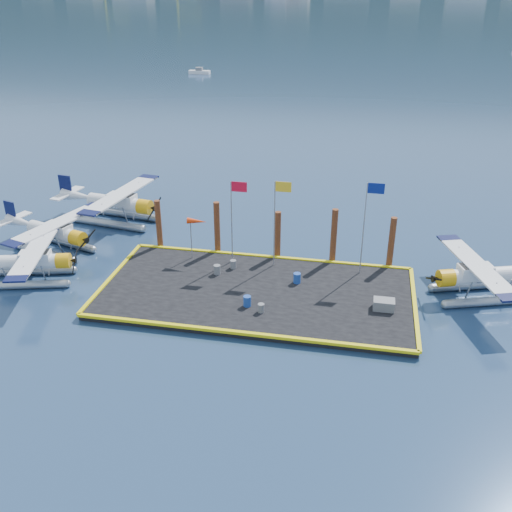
% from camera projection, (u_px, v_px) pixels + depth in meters
% --- Properties ---
extents(ground, '(4000.00, 4000.00, 0.00)m').
position_uv_depth(ground, '(257.00, 296.00, 37.21)').
color(ground, navy).
rests_on(ground, ground).
extents(dock, '(20.00, 10.00, 0.40)m').
position_uv_depth(dock, '(257.00, 293.00, 37.12)').
color(dock, black).
rests_on(dock, ground).
extents(dock_bumpers, '(20.25, 10.25, 0.18)m').
position_uv_depth(dock_bumpers, '(257.00, 289.00, 36.99)').
color(dock_bumpers, '#D5C70C').
rests_on(dock_bumpers, dock).
extents(seaplane_a, '(8.01, 8.64, 3.07)m').
position_uv_depth(seaplane_a, '(31.00, 264.00, 38.39)').
color(seaplane_a, gray).
rests_on(seaplane_a, ground).
extents(seaplane_b, '(8.40, 9.01, 3.22)m').
position_uv_depth(seaplane_b, '(55.00, 234.00, 42.60)').
color(seaplane_b, gray).
rests_on(seaplane_b, ground).
extents(seaplane_c, '(9.27, 10.18, 3.60)m').
position_uv_depth(seaplane_c, '(118.00, 205.00, 47.57)').
color(seaplane_c, gray).
rests_on(seaplane_c, ground).
extents(seaplane_d, '(8.48, 9.05, 3.24)m').
position_uv_depth(seaplane_d, '(479.00, 278.00, 36.40)').
color(seaplane_d, gray).
rests_on(seaplane_d, ground).
extents(drum_0, '(0.47, 0.47, 0.66)m').
position_uv_depth(drum_0, '(217.00, 270.00, 38.93)').
color(drum_0, slate).
rests_on(drum_0, dock).
extents(drum_1, '(0.48, 0.48, 0.67)m').
position_uv_depth(drum_1, '(247.00, 301.00, 35.15)').
color(drum_1, navy).
rests_on(drum_1, dock).
extents(drum_2, '(0.49, 0.49, 0.69)m').
position_uv_depth(drum_2, '(297.00, 278.00, 37.81)').
color(drum_2, navy).
rests_on(drum_2, dock).
extents(drum_3, '(0.40, 0.40, 0.56)m').
position_uv_depth(drum_3, '(261.00, 308.00, 34.53)').
color(drum_3, slate).
rests_on(drum_3, dock).
extents(drum_5, '(0.43, 0.43, 0.60)m').
position_uv_depth(drum_5, '(233.00, 264.00, 39.72)').
color(drum_5, slate).
rests_on(drum_5, dock).
extents(crate, '(1.29, 0.86, 0.64)m').
position_uv_depth(crate, '(384.00, 304.00, 34.81)').
color(crate, slate).
rests_on(crate, dock).
extents(flagpole_red, '(1.14, 0.08, 6.00)m').
position_uv_depth(flagpole_red, '(234.00, 209.00, 39.01)').
color(flagpole_red, '#96979F').
rests_on(flagpole_red, dock).
extents(flagpole_yellow, '(1.14, 0.08, 6.20)m').
position_uv_depth(flagpole_yellow, '(278.00, 211.00, 38.44)').
color(flagpole_yellow, '#96979F').
rests_on(flagpole_yellow, dock).
extents(flagpole_blue, '(1.14, 0.08, 6.50)m').
position_uv_depth(flagpole_blue, '(368.00, 215.00, 37.33)').
color(flagpole_blue, '#96979F').
rests_on(flagpole_blue, dock).
extents(windsock, '(1.40, 0.44, 3.12)m').
position_uv_depth(windsock, '(197.00, 222.00, 40.00)').
color(windsock, '#96979F').
rests_on(windsock, dock).
extents(piling_0, '(0.44, 0.44, 4.00)m').
position_uv_depth(piling_0, '(159.00, 226.00, 42.55)').
color(piling_0, '#462714').
rests_on(piling_0, ground).
extents(piling_1, '(0.44, 0.44, 4.20)m').
position_uv_depth(piling_1, '(217.00, 229.00, 41.73)').
color(piling_1, '#462714').
rests_on(piling_1, ground).
extents(piling_2, '(0.44, 0.44, 3.80)m').
position_uv_depth(piling_2, '(278.00, 236.00, 41.04)').
color(piling_2, '#462714').
rests_on(piling_2, ground).
extents(piling_3, '(0.44, 0.44, 4.30)m').
position_uv_depth(piling_3, '(334.00, 238.00, 40.24)').
color(piling_3, '#462714').
rests_on(piling_3, ground).
extents(piling_4, '(0.44, 0.44, 4.00)m').
position_uv_depth(piling_4, '(391.00, 244.00, 39.61)').
color(piling_4, '#462714').
rests_on(piling_4, ground).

